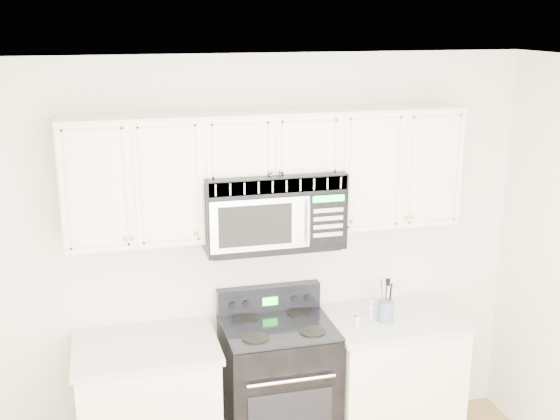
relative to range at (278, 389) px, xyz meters
name	(u,v)px	position (x,y,z in m)	size (l,w,h in m)	color
room	(357,389)	(-0.03, -1.46, 0.82)	(3.51, 3.51, 2.61)	#A57D4D
base_cabinet_left	(149,416)	(-0.83, -0.02, -0.06)	(0.86, 0.65, 0.92)	silver
base_cabinet_right	(390,383)	(0.77, -0.02, -0.06)	(0.86, 0.65, 0.92)	silver
range	(278,389)	(0.00, 0.00, 0.00)	(0.69, 0.63, 1.10)	black
upper_cabinets	(268,166)	(-0.03, 0.13, 1.45)	(2.44, 0.37, 0.75)	silver
microwave	(271,208)	(-0.02, 0.07, 1.20)	(0.85, 0.47, 0.47)	black
utensil_crock	(385,310)	(0.69, -0.08, 0.51)	(0.11, 0.11, 0.29)	slate
shaker_salt	(357,320)	(0.48, -0.13, 0.48)	(0.04, 0.04, 0.09)	silver
shaker_pepper	(371,309)	(0.63, 0.00, 0.49)	(0.05, 0.05, 0.11)	silver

